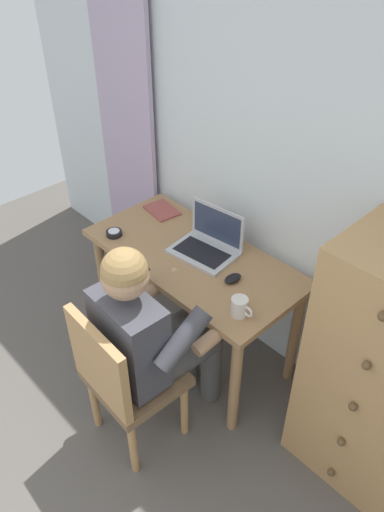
{
  "coord_description": "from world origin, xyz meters",
  "views": [
    {
      "loc": [
        1.06,
        0.38,
        2.32
      ],
      "look_at": [
        -0.35,
        1.73,
        0.82
      ],
      "focal_mm": 34.29,
      "sensor_mm": 36.0,
      "label": 1
    }
  ],
  "objects_px": {
    "desk": "(193,270)",
    "person_seated": "(152,331)",
    "laptop": "(208,243)",
    "coffee_mug": "(240,307)",
    "dresser": "(383,374)",
    "computer_mouse": "(233,279)",
    "desk_clock": "(114,233)",
    "notebook_pad": "(162,210)",
    "chair": "(123,377)"
  },
  "relations": [
    {
      "from": "chair",
      "to": "dresser",
      "type": "bearing_deg",
      "value": 40.83
    },
    {
      "from": "computer_mouse",
      "to": "desk_clock",
      "type": "height_order",
      "value": "computer_mouse"
    },
    {
      "from": "notebook_pad",
      "to": "chair",
      "type": "bearing_deg",
      "value": -42.81
    },
    {
      "from": "desk",
      "to": "computer_mouse",
      "type": "relative_size",
      "value": 12.29
    },
    {
      "from": "dresser",
      "to": "laptop",
      "type": "xyz_separation_m",
      "value": [
        -1.07,
        0.0,
        0.14
      ]
    },
    {
      "from": "dresser",
      "to": "computer_mouse",
      "type": "height_order",
      "value": "dresser"
    },
    {
      "from": "desk",
      "to": "person_seated",
      "type": "distance_m",
      "value": 0.54
    },
    {
      "from": "person_seated",
      "to": "desk_clock",
      "type": "distance_m",
      "value": 0.74
    },
    {
      "from": "laptop",
      "to": "desk_clock",
      "type": "relative_size",
      "value": 4.09
    },
    {
      "from": "laptop",
      "to": "computer_mouse",
      "type": "xyz_separation_m",
      "value": [
        0.27,
        -0.09,
        -0.04
      ]
    },
    {
      "from": "desk",
      "to": "dresser",
      "type": "xyz_separation_m",
      "value": [
        1.1,
        0.09,
        0.02
      ]
    },
    {
      "from": "dresser",
      "to": "computer_mouse",
      "type": "relative_size",
      "value": 12.73
    },
    {
      "from": "computer_mouse",
      "to": "coffee_mug",
      "type": "distance_m",
      "value": 0.24
    },
    {
      "from": "computer_mouse",
      "to": "coffee_mug",
      "type": "xyz_separation_m",
      "value": [
        0.18,
        -0.16,
        0.03
      ]
    },
    {
      "from": "person_seated",
      "to": "chair",
      "type": "bearing_deg",
      "value": -92.14
    },
    {
      "from": "desk",
      "to": "person_seated",
      "type": "bearing_deg",
      "value": -64.38
    },
    {
      "from": "desk",
      "to": "desk_clock",
      "type": "height_order",
      "value": "desk_clock"
    },
    {
      "from": "laptop",
      "to": "coffee_mug",
      "type": "bearing_deg",
      "value": -28.56
    },
    {
      "from": "chair",
      "to": "desk",
      "type": "bearing_deg",
      "value": 108.74
    },
    {
      "from": "computer_mouse",
      "to": "notebook_pad",
      "type": "height_order",
      "value": "computer_mouse"
    },
    {
      "from": "desk",
      "to": "coffee_mug",
      "type": "xyz_separation_m",
      "value": [
        0.48,
        -0.16,
        0.16
      ]
    },
    {
      "from": "chair",
      "to": "desk_clock",
      "type": "relative_size",
      "value": 9.58
    },
    {
      "from": "desk",
      "to": "notebook_pad",
      "type": "relative_size",
      "value": 5.85
    },
    {
      "from": "desk",
      "to": "desk_clock",
      "type": "bearing_deg",
      "value": -155.9
    },
    {
      "from": "dresser",
      "to": "desk_clock",
      "type": "bearing_deg",
      "value": -169.61
    },
    {
      "from": "laptop",
      "to": "coffee_mug",
      "type": "height_order",
      "value": "laptop"
    },
    {
      "from": "desk",
      "to": "person_seated",
      "type": "height_order",
      "value": "person_seated"
    },
    {
      "from": "chair",
      "to": "notebook_pad",
      "type": "height_order",
      "value": "chair"
    },
    {
      "from": "laptop",
      "to": "coffee_mug",
      "type": "xyz_separation_m",
      "value": [
        0.45,
        -0.25,
        -0.0
      ]
    },
    {
      "from": "notebook_pad",
      "to": "coffee_mug",
      "type": "relative_size",
      "value": 1.75
    },
    {
      "from": "chair",
      "to": "desk_clock",
      "type": "distance_m",
      "value": 0.86
    },
    {
      "from": "coffee_mug",
      "to": "laptop",
      "type": "bearing_deg",
      "value": 151.44
    },
    {
      "from": "computer_mouse",
      "to": "dresser",
      "type": "bearing_deg",
      "value": 10.93
    },
    {
      "from": "laptop",
      "to": "person_seated",
      "type": "bearing_deg",
      "value": -70.33
    },
    {
      "from": "computer_mouse",
      "to": "laptop",
      "type": "bearing_deg",
      "value": 165.88
    },
    {
      "from": "dresser",
      "to": "desk_clock",
      "type": "relative_size",
      "value": 14.15
    },
    {
      "from": "desk",
      "to": "laptop",
      "type": "xyz_separation_m",
      "value": [
        0.03,
        0.09,
        0.16
      ]
    },
    {
      "from": "laptop",
      "to": "computer_mouse",
      "type": "distance_m",
      "value": 0.29
    },
    {
      "from": "desk_clock",
      "to": "notebook_pad",
      "type": "relative_size",
      "value": 0.43
    },
    {
      "from": "computer_mouse",
      "to": "notebook_pad",
      "type": "distance_m",
      "value": 0.76
    },
    {
      "from": "person_seated",
      "to": "coffee_mug",
      "type": "xyz_separation_m",
      "value": [
        0.25,
        0.33,
        0.11
      ]
    },
    {
      "from": "desk",
      "to": "laptop",
      "type": "height_order",
      "value": "laptop"
    },
    {
      "from": "chair",
      "to": "computer_mouse",
      "type": "xyz_separation_m",
      "value": [
        0.07,
        0.66,
        0.26
      ]
    },
    {
      "from": "desk",
      "to": "laptop",
      "type": "bearing_deg",
      "value": 71.8
    },
    {
      "from": "desk_clock",
      "to": "notebook_pad",
      "type": "bearing_deg",
      "value": 91.08
    },
    {
      "from": "coffee_mug",
      "to": "person_seated",
      "type": "bearing_deg",
      "value": -127.14
    },
    {
      "from": "person_seated",
      "to": "desk_clock",
      "type": "xyz_separation_m",
      "value": [
        -0.67,
        0.29,
        0.07
      ]
    },
    {
      "from": "laptop",
      "to": "notebook_pad",
      "type": "bearing_deg",
      "value": 170.27
    },
    {
      "from": "computer_mouse",
      "to": "notebook_pad",
      "type": "bearing_deg",
      "value": 171.52
    },
    {
      "from": "desk_clock",
      "to": "coffee_mug",
      "type": "bearing_deg",
      "value": 2.31
    }
  ]
}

